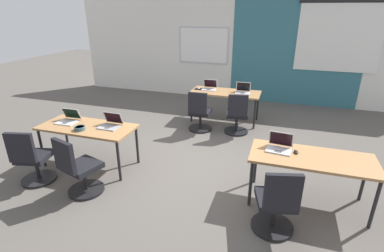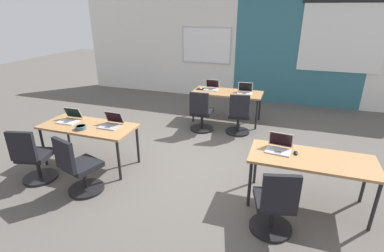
{
  "view_description": "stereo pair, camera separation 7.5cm",
  "coord_description": "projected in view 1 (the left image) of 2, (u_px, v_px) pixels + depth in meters",
  "views": [
    {
      "loc": [
        1.28,
        -4.31,
        2.54
      ],
      "look_at": [
        0.01,
        -0.37,
        0.85
      ],
      "focal_mm": 27.23,
      "sensor_mm": 36.0,
      "label": 1
    },
    {
      "loc": [
        1.35,
        -4.29,
        2.54
      ],
      "look_at": [
        0.01,
        -0.37,
        0.85
      ],
      "focal_mm": 27.23,
      "sensor_mm": 36.0,
      "label": 2
    }
  ],
  "objects": [
    {
      "name": "laptop_near_left_inner",
      "position": [
        110.0,
        124.0,
        4.78
      ],
      "size": [
        0.34,
        0.32,
        0.22
      ],
      "rotation": [
        0.0,
        0.0,
        -0.02
      ],
      "color": "#9E9EA3",
      "rests_on": "desk_near_left"
    },
    {
      "name": "laptop_far_left",
      "position": [
        209.0,
        87.0,
        6.98
      ],
      "size": [
        0.34,
        0.32,
        0.23
      ],
      "rotation": [
        0.0,
        0.0,
        0.03
      ],
      "color": "silver",
      "rests_on": "desk_far_center"
    },
    {
      "name": "snack_bowl",
      "position": [
        80.0,
        128.0,
        4.66
      ],
      "size": [
        0.18,
        0.18,
        0.06
      ],
      "color": "#3D6070",
      "rests_on": "desk_near_left"
    },
    {
      "name": "chair_near_right_inner",
      "position": [
        276.0,
        206.0,
        3.42
      ],
      "size": [
        0.54,
        0.59,
        0.92
      ],
      "rotation": [
        0.0,
        0.0,
        3.39
      ],
      "color": "black",
      "rests_on": "ground"
    },
    {
      "name": "desk_near_left",
      "position": [
        87.0,
        129.0,
        4.84
      ],
      "size": [
        1.6,
        0.7,
        0.72
      ],
      "color": "#A37547",
      "rests_on": "ground"
    },
    {
      "name": "chair_far_right",
      "position": [
        237.0,
        117.0,
        6.2
      ],
      "size": [
        0.52,
        0.57,
        0.92
      ],
      "rotation": [
        0.0,
        0.0,
        3.32
      ],
      "color": "black",
      "rests_on": "ground"
    },
    {
      "name": "desk_near_right",
      "position": [
        312.0,
        161.0,
        3.85
      ],
      "size": [
        1.6,
        0.7,
        0.72
      ],
      "color": "#A37547",
      "rests_on": "ground"
    },
    {
      "name": "chair_near_left_end",
      "position": [
        32.0,
        161.0,
        4.42
      ],
      "size": [
        0.53,
        0.58,
        0.92
      ],
      "rotation": [
        0.0,
        0.0,
        3.38
      ],
      "color": "black",
      "rests_on": "ground"
    },
    {
      "name": "mouse_near_right_inner",
      "position": [
        296.0,
        152.0,
        3.92
      ],
      "size": [
        0.07,
        0.11,
        0.03
      ],
      "color": "black",
      "rests_on": "desk_near_right"
    },
    {
      "name": "chair_near_left_inner",
      "position": [
        79.0,
        171.0,
        4.15
      ],
      "size": [
        0.55,
        0.6,
        0.92
      ],
      "rotation": [
        0.0,
        0.0,
        2.85
      ],
      "color": "black",
      "rests_on": "ground"
    },
    {
      "name": "laptop_far_right",
      "position": [
        243.0,
        91.0,
        6.68
      ],
      "size": [
        0.34,
        0.28,
        0.24
      ],
      "rotation": [
        0.0,
        0.0,
        0.05
      ],
      "color": "silver",
      "rests_on": "desk_far_center"
    },
    {
      "name": "laptop_near_right_inner",
      "position": [
        279.0,
        146.0,
        4.01
      ],
      "size": [
        0.36,
        0.32,
        0.23
      ],
      "rotation": [
        0.0,
        0.0,
        -0.11
      ],
      "color": "#B7B7BC",
      "rests_on": "desk_near_right"
    },
    {
      "name": "chair_far_left",
      "position": [
        200.0,
        115.0,
        6.35
      ],
      "size": [
        0.52,
        0.55,
        0.92
      ],
      "rotation": [
        0.0,
        0.0,
        3.18
      ],
      "color": "black",
      "rests_on": "ground"
    },
    {
      "name": "mouse_far_left",
      "position": [
        199.0,
        88.0,
        7.0
      ],
      "size": [
        0.08,
        0.11,
        0.03
      ],
      "color": "silver",
      "rests_on": "mousepad_far_left"
    },
    {
      "name": "mousepad_far_left",
      "position": [
        199.0,
        89.0,
        7.01
      ],
      "size": [
        0.22,
        0.19,
        0.0
      ],
      "color": "black",
      "rests_on": "desk_far_center"
    },
    {
      "name": "ground_plane",
      "position": [
        198.0,
        163.0,
        5.13
      ],
      "size": [
        24.0,
        24.0,
        0.0
      ],
      "color": "#56514C"
    },
    {
      "name": "desk_far_center",
      "position": [
        225.0,
        94.0,
        6.81
      ],
      "size": [
        1.6,
        0.7,
        0.72
      ],
      "color": "#A37547",
      "rests_on": "ground"
    },
    {
      "name": "laptop_near_left_end",
      "position": [
        68.0,
        119.0,
        4.98
      ],
      "size": [
        0.34,
        0.33,
        0.22
      ],
      "rotation": [
        0.0,
        0.0,
        0.03
      ],
      "color": "silver",
      "rests_on": "desk_near_left"
    },
    {
      "name": "back_wall_assembly",
      "position": [
        243.0,
        50.0,
        8.27
      ],
      "size": [
        10.0,
        0.27,
        2.8
      ],
      "color": "silver",
      "rests_on": "ground"
    }
  ]
}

